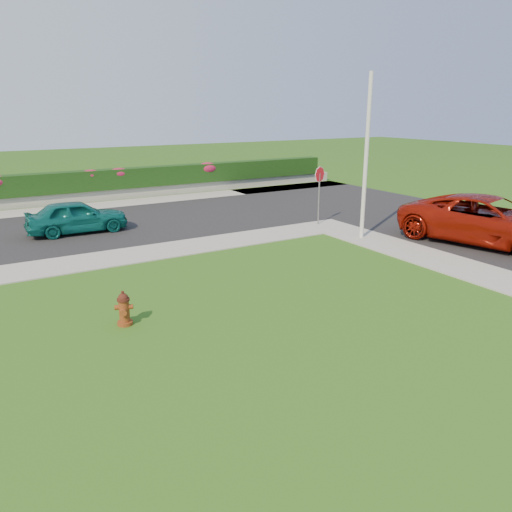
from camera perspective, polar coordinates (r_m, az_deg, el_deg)
ground at (r=11.29m, az=9.12°, el=-9.88°), size 120.00×120.00×0.00m
street_right at (r=22.53m, az=26.38°, el=2.08°), size 8.00×32.00×0.04m
street_far at (r=22.27m, az=-25.88°, el=2.00°), size 26.00×8.00×0.04m
curb_corner at (r=22.09m, az=8.21°, el=3.40°), size 2.00×2.00×0.04m
sidewalk_beyond at (r=27.69m, az=-18.73°, el=5.36°), size 34.00×2.00×0.04m
retaining_wall at (r=29.09m, az=-19.44°, el=6.36°), size 34.00×0.40×0.60m
hedge at (r=29.06m, az=-19.64°, el=8.03°), size 32.00×0.90×1.10m
fire_hydrant at (r=12.31m, az=-14.85°, el=-5.88°), size 0.44×0.42×0.85m
suv_red at (r=20.70m, az=25.06°, el=3.71°), size 4.54×6.99×1.79m
sedan_teal at (r=21.78m, az=-19.79°, el=4.28°), size 4.01×1.67×1.36m
utility_pole at (r=19.80m, az=12.47°, el=10.83°), size 0.16×0.16×6.28m
stop_sign at (r=22.03m, az=7.26°, el=8.43°), size 0.67×0.24×2.58m
flower_clump_d at (r=29.06m, az=-18.39°, el=8.80°), size 1.12×0.72×0.56m
flower_clump_e at (r=29.44m, az=-15.39°, el=9.11°), size 1.19×0.77×0.60m
flower_clump_f at (r=31.35m, az=-5.59°, el=9.97°), size 1.38×0.89×0.69m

